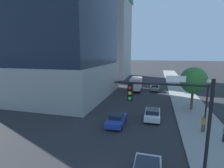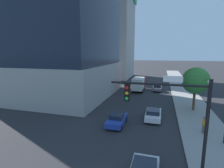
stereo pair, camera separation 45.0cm
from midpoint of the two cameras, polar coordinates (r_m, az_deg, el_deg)
The scene contains 10 objects.
sidewalk at distance 29.52m, azimuth 25.45°, elevation -7.50°, with size 5.21×120.00×0.15m, color gray.
construction_building at distance 62.73m, azimuth 0.13°, elevation 16.89°, with size 14.44×16.49×36.51m.
traffic_light_pole at distance 11.24m, azimuth 20.36°, elevation -8.80°, with size 5.82×0.48×7.07m.
street_lamp at distance 20.63m, azimuth 29.57°, elevation -4.19°, with size 0.44×0.44×5.70m.
street_tree at distance 28.06m, azimuth 26.19°, elevation 0.98°, with size 3.86×3.86×6.36m.
car_white at distance 23.47m, azimuth 13.94°, elevation -9.62°, with size 1.91×4.30×1.43m.
car_blue at distance 21.20m, azimuth 2.21°, elevation -11.57°, with size 1.83×4.07×1.36m.
car_gray at distance 40.85m, azimuth 14.97°, elevation -1.16°, with size 1.89×4.35×1.50m.
box_truck at distance 39.81m, azimuth 9.09°, elevation 0.22°, with size 2.29×6.74×3.06m.
pedestrian_orange_shirt at distance 21.30m, azimuth 28.53°, elevation -11.67°, with size 0.34×0.34×1.77m.
Camera 2 is at (3.10, -7.76, 8.54)m, focal length 27.83 mm.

